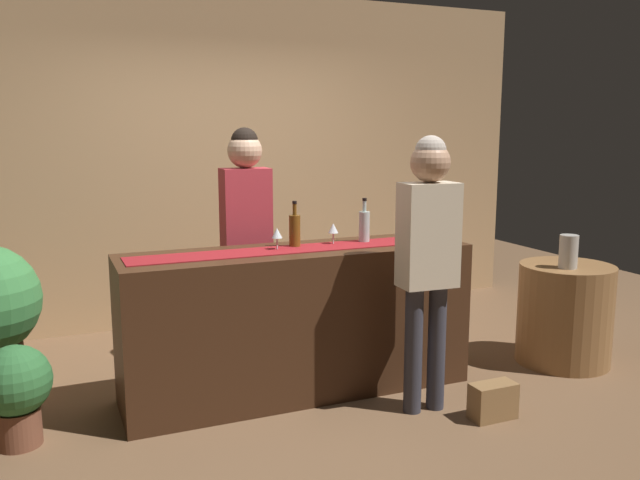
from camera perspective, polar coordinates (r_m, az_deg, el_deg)
The scene contains 14 objects.
ground_plane at distance 4.48m, azimuth -1.90°, elevation -12.98°, with size 10.00×10.00×0.00m, color brown.
back_wall at distance 5.95m, azimuth -8.63°, elevation 6.96°, with size 6.00×0.12×2.90m, color tan.
bar_counter at distance 4.32m, azimuth -1.94°, elevation -7.09°, with size 2.28×0.60×0.96m, color #3D2314.
counter_runner_cloth at distance 4.20m, azimuth -1.98°, elevation -0.77°, with size 2.16×0.28×0.01m, color maroon.
wine_bottle_amber at distance 4.27m, azimuth -2.22°, elevation 0.89°, with size 0.07×0.07×0.30m.
wine_bottle_clear at distance 4.45m, azimuth 3.88°, elevation 1.25°, with size 0.07×0.07×0.30m.
wine_glass_near_customer at distance 4.16m, azimuth -3.77°, elevation 0.54°, with size 0.07×0.07×0.14m.
wine_glass_mid_counter at distance 4.35m, azimuth 1.16°, elevation 0.98°, with size 0.07×0.07×0.14m.
bartender at distance 4.67m, azimuth -6.46°, elevation 1.67°, with size 0.34×0.24×1.73m.
customer_sipping at distance 3.95m, azimuth 9.39°, elevation -0.40°, with size 0.35×0.24×1.69m.
round_side_table at distance 5.20m, azimuth 20.54°, elevation -6.05°, with size 0.68×0.68×0.74m, color olive.
vase_on_side_table at distance 4.98m, azimuth 20.84°, elevation -0.95°, with size 0.13×0.13×0.24m, color #B7B2A8.
potted_plant_small at distance 4.01m, azimuth -25.00°, elevation -11.65°, with size 0.39×0.39×0.57m.
handbag at distance 4.18m, azimuth 14.84°, elevation -13.41°, with size 0.28×0.14×0.22m, color olive.
Camera 1 is at (-1.48, -3.86, 1.73)m, focal length 36.72 mm.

